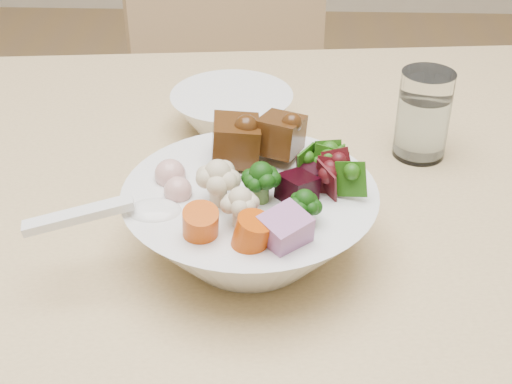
% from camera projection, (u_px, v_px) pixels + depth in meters
% --- Properties ---
extents(dining_table, '(1.84, 1.15, 0.82)m').
position_uv_depth(dining_table, '(472.00, 295.00, 0.77)').
color(dining_table, '#D9B97F').
rests_on(dining_table, ground).
extents(chair_far, '(0.55, 0.55, 0.90)m').
position_uv_depth(chair_far, '(252.00, 157.00, 1.47)').
color(chair_far, tan).
rests_on(chair_far, ground).
extents(food_bowl, '(0.24, 0.24, 0.13)m').
position_uv_depth(food_bowl, '(252.00, 216.00, 0.68)').
color(food_bowl, white).
rests_on(food_bowl, dining_table).
extents(soup_spoon, '(0.14, 0.06, 0.03)m').
position_uv_depth(soup_spoon, '(135.00, 213.00, 0.63)').
color(soup_spoon, white).
rests_on(soup_spoon, food_bowl).
extents(water_glass, '(0.06, 0.06, 0.11)m').
position_uv_depth(water_glass, '(423.00, 118.00, 0.83)').
color(water_glass, white).
rests_on(water_glass, dining_table).
extents(side_bowl, '(0.15, 0.15, 0.05)m').
position_uv_depth(side_bowl, '(232.00, 113.00, 0.89)').
color(side_bowl, white).
rests_on(side_bowl, dining_table).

